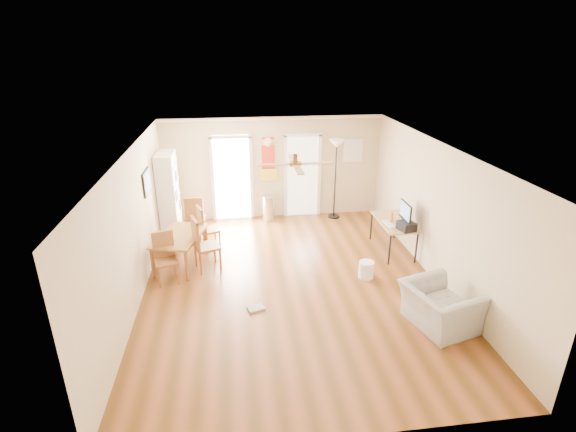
{
  "coord_description": "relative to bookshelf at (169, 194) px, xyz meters",
  "views": [
    {
      "loc": [
        -1.0,
        -7.06,
        4.27
      ],
      "look_at": [
        0.0,
        0.6,
        1.15
      ],
      "focal_mm": 26.86,
      "sensor_mm": 36.0,
      "label": 1
    }
  ],
  "objects": [
    {
      "name": "wall_back",
      "position": [
        2.53,
        0.8,
        0.31
      ],
      "size": [
        5.5,
        0.04,
        2.6
      ],
      "primitive_type": null,
      "color": "beige",
      "rests_on": "floor"
    },
    {
      "name": "orange_bottle",
      "position": [
        4.83,
        -1.6,
        -0.18
      ],
      "size": [
        0.07,
        0.07,
        0.22
      ],
      "primitive_type": "cylinder",
      "rotation": [
        0.0,
        0.0,
        0.02
      ],
      "color": "orange",
      "rests_on": "computer_desk"
    },
    {
      "name": "torchiere_lamp",
      "position": [
        4.09,
        0.5,
        0.04
      ],
      "size": [
        0.44,
        0.44,
        2.05
      ],
      "primitive_type": null,
      "rotation": [
        0.0,
        0.0,
        0.14
      ],
      "color": "black",
      "rests_on": "floor"
    },
    {
      "name": "armchair",
      "position": [
        4.68,
        -4.3,
        -0.64
      ],
      "size": [
        1.19,
        1.28,
        0.7
      ],
      "primitive_type": "imported",
      "rotation": [
        0.0,
        0.0,
        1.84
      ],
      "color": "#A2A29D",
      "rests_on": "floor"
    },
    {
      "name": "trash_can",
      "position": [
        2.37,
        0.52,
        -0.66
      ],
      "size": [
        0.37,
        0.37,
        0.64
      ],
      "primitive_type": "cylinder",
      "rotation": [
        0.0,
        0.0,
        -0.3
      ],
      "color": "silver",
      "rests_on": "floor"
    },
    {
      "name": "dining_chair_right_a",
      "position": [
        0.93,
        -0.93,
        -0.49
      ],
      "size": [
        0.51,
        0.51,
        0.98
      ],
      "primitive_type": null,
      "rotation": [
        0.0,
        0.0,
        1.9
      ],
      "color": "#9F6E33",
      "rests_on": "floor"
    },
    {
      "name": "dining_table",
      "position": [
        0.38,
        -1.64,
        -0.65
      ],
      "size": [
        1.12,
        1.5,
        0.67
      ],
      "primitive_type": null,
      "rotation": [
        0.0,
        0.0,
        -0.26
      ],
      "color": "olive",
      "rests_on": "floor"
    },
    {
      "name": "wall_left",
      "position": [
        -0.22,
        -2.7,
        0.31
      ],
      "size": [
        0.04,
        7.0,
        2.6
      ],
      "primitive_type": null,
      "color": "beige",
      "rests_on": "floor"
    },
    {
      "name": "bookshelf",
      "position": [
        0.0,
        0.0,
        0.0
      ],
      "size": [
        0.52,
        0.94,
        1.97
      ],
      "primitive_type": null,
      "rotation": [
        0.0,
        0.0,
        0.15
      ],
      "color": "silver",
      "rests_on": "floor"
    },
    {
      "name": "wastebasket_a",
      "position": [
        4.0,
        -2.65,
        -0.82
      ],
      "size": [
        0.37,
        0.37,
        0.34
      ],
      "primitive_type": "cylinder",
      "rotation": [
        0.0,
        0.0,
        0.34
      ],
      "color": "white",
      "rests_on": "floor"
    },
    {
      "name": "framed_poster",
      "position": [
        -0.19,
        -1.3,
        0.71
      ],
      "size": [
        0.04,
        0.66,
        0.48
      ],
      "primitive_type": "cube",
      "color": "black",
      "rests_on": "wall_left"
    },
    {
      "name": "bathroom_doorway",
      "position": [
        3.28,
        0.78,
        0.06
      ],
      "size": [
        0.8,
        0.1,
        2.1
      ],
      "primitive_type": null,
      "color": "white",
      "rests_on": "wall_back"
    },
    {
      "name": "wall_decal",
      "position": [
        2.41,
        0.78,
        0.56
      ],
      "size": [
        0.46,
        0.03,
        1.1
      ],
      "primitive_type": "cube",
      "color": "red",
      "rests_on": "wall_back"
    },
    {
      "name": "ceiling",
      "position": [
        2.53,
        -2.7,
        1.61
      ],
      "size": [
        5.5,
        7.0,
        0.0
      ],
      "primitive_type": null,
      "color": "silver",
      "rests_on": "floor"
    },
    {
      "name": "imac",
      "position": [
        5.0,
        -1.89,
        -0.02
      ],
      "size": [
        0.19,
        0.58,
        0.53
      ],
      "primitive_type": null,
      "rotation": [
        0.0,
        0.0,
        -0.2
      ],
      "color": "black",
      "rests_on": "computer_desk"
    },
    {
      "name": "computer_desk",
      "position": [
        4.91,
        -1.58,
        -0.64
      ],
      "size": [
        0.65,
        1.31,
        0.7
      ],
      "primitive_type": null,
      "color": "tan",
      "rests_on": "floor"
    },
    {
      "name": "dining_chair_right_b",
      "position": [
        0.93,
        -1.9,
        -0.43
      ],
      "size": [
        0.58,
        0.58,
        1.11
      ],
      "primitive_type": null,
      "rotation": [
        0.0,
        0.0,
        1.88
      ],
      "color": "#9E5C33",
      "rests_on": "floor"
    },
    {
      "name": "keyboard",
      "position": [
        4.73,
        -1.74,
        -0.28
      ],
      "size": [
        0.17,
        0.43,
        0.02
      ],
      "primitive_type": "cube",
      "rotation": [
        0.0,
        0.0,
        0.08
      ],
      "color": "silver",
      "rests_on": "computer_desk"
    },
    {
      "name": "dining_chair_far",
      "position": [
        0.6,
        -0.24,
        -0.48
      ],
      "size": [
        0.43,
        0.43,
        1.01
      ],
      "primitive_type": null,
      "rotation": [
        0.0,
        0.0,
        3.11
      ],
      "color": "#955430",
      "rests_on": "floor"
    },
    {
      "name": "kitchen_doorway",
      "position": [
        1.48,
        0.78,
        0.06
      ],
      "size": [
        0.9,
        0.1,
        2.1
      ],
      "primitive_type": null,
      "color": "white",
      "rests_on": "wall_back"
    },
    {
      "name": "ceiling_fan",
      "position": [
        2.53,
        -3.0,
        1.44
      ],
      "size": [
        1.24,
        1.24,
        0.2
      ],
      "primitive_type": null,
      "color": "#593819",
      "rests_on": "ceiling"
    },
    {
      "name": "wall_right",
      "position": [
        5.28,
        -2.7,
        0.31
      ],
      "size": [
        0.04,
        7.0,
        2.6
      ],
      "primitive_type": null,
      "color": "beige",
      "rests_on": "floor"
    },
    {
      "name": "floor",
      "position": [
        2.53,
        -2.7,
        -0.99
      ],
      "size": [
        7.0,
        7.0,
        0.0
      ],
      "primitive_type": "plane",
      "color": "brown",
      "rests_on": "ground"
    },
    {
      "name": "printer",
      "position": [
        4.98,
        -2.07,
        -0.2
      ],
      "size": [
        0.36,
        0.39,
        0.17
      ],
      "primitive_type": "cube",
      "rotation": [
        0.0,
        0.0,
        0.24
      ],
      "color": "black",
      "rests_on": "computer_desk"
    },
    {
      "name": "dining_chair_near",
      "position": [
        0.18,
        -2.32,
        -0.5
      ],
      "size": [
        0.5,
        0.5,
        0.97
      ],
      "primitive_type": null,
      "rotation": [
        0.0,
        0.0,
        0.28
      ],
      "color": "#965930",
      "rests_on": "floor"
    },
    {
      "name": "floor_cloth",
      "position": [
        1.79,
        -3.46,
        -0.97
      ],
      "size": [
        0.33,
        0.29,
        0.04
      ],
      "primitive_type": "cube",
      "rotation": [
        0.0,
        0.0,
        0.3
      ],
      "color": "#9B9A96",
      "rests_on": "floor"
    },
    {
      "name": "crown_molding",
      "position": [
        2.53,
        -2.7,
        1.57
      ],
      "size": [
        5.5,
        7.0,
        0.08
      ],
      "primitive_type": null,
      "color": "white",
      "rests_on": "wall_back"
    },
    {
      "name": "ac_grille",
      "position": [
        4.58,
        0.77,
        0.71
      ],
      "size": [
        0.5,
        0.04,
        0.6
      ],
      "primitive_type": "cube",
      "color": "white",
      "rests_on": "wall_back"
    },
    {
      "name": "wall_front",
      "position": [
        2.53,
        -6.2,
        0.31
      ],
      "size": [
        5.5,
        0.04,
        2.6
      ],
      "primitive_type": null,
      "color": "beige",
      "rests_on": "floor"
    }
  ]
}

